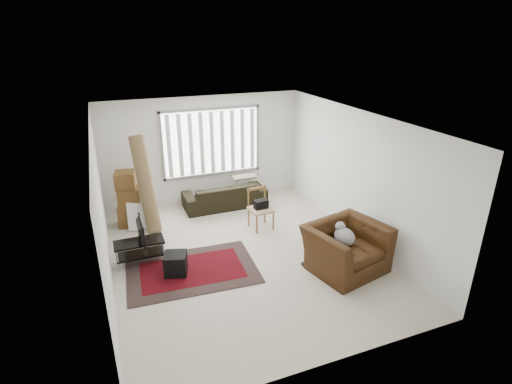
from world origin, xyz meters
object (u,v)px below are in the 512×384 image
(armchair, at_px, (346,245))
(side_chair, at_px, (261,207))
(moving_boxes, at_px, (129,201))
(sofa, at_px, (225,191))
(tv_stand, at_px, (140,247))

(armchair, bearing_deg, side_chair, 98.45)
(moving_boxes, distance_m, sofa, 2.32)
(moving_boxes, height_order, sofa, moving_boxes)
(side_chair, bearing_deg, armchair, -73.40)
(sofa, height_order, armchair, armchair)
(sofa, relative_size, side_chair, 2.26)
(side_chair, height_order, armchair, armchair)
(tv_stand, bearing_deg, sofa, 40.44)
(tv_stand, distance_m, side_chair, 2.75)
(sofa, distance_m, armchair, 3.77)
(armchair, bearing_deg, tv_stand, 142.56)
(sofa, bearing_deg, moving_boxes, 5.13)
(tv_stand, bearing_deg, side_chair, 11.08)
(moving_boxes, bearing_deg, tv_stand, -89.56)
(tv_stand, height_order, moving_boxes, moving_boxes)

